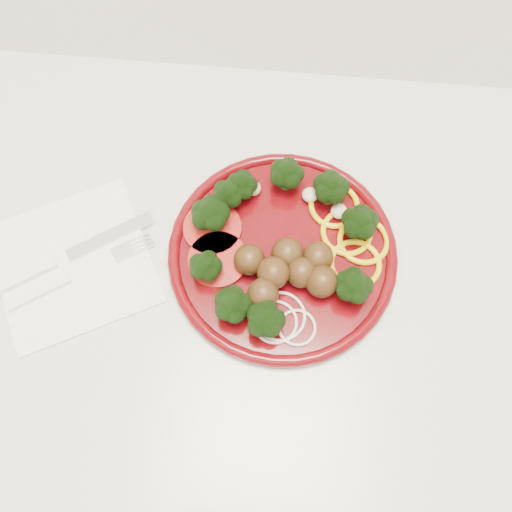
# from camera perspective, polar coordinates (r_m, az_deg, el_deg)

# --- Properties ---
(counter) EXTENTS (2.40, 0.60, 0.90)m
(counter) POSITION_cam_1_polar(r_m,az_deg,el_deg) (1.11, -9.98, -9.26)
(counter) COLOR silver
(counter) RESTS_ON ground
(plate) EXTENTS (0.27, 0.27, 0.06)m
(plate) POSITION_cam_1_polar(r_m,az_deg,el_deg) (0.65, 2.49, 0.63)
(plate) COLOR #4B0508
(plate) RESTS_ON counter
(napkin) EXTENTS (0.23, 0.23, 0.00)m
(napkin) POSITION_cam_1_polar(r_m,az_deg,el_deg) (0.70, -17.79, -0.70)
(napkin) COLOR white
(napkin) RESTS_ON counter
(knife) EXTENTS (0.18, 0.13, 0.01)m
(knife) POSITION_cam_1_polar(r_m,az_deg,el_deg) (0.70, -19.83, -0.71)
(knife) COLOR silver
(knife) RESTS_ON napkin
(fork) EXTENTS (0.16, 0.11, 0.01)m
(fork) POSITION_cam_1_polar(r_m,az_deg,el_deg) (0.69, -19.32, -2.61)
(fork) COLOR white
(fork) RESTS_ON napkin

